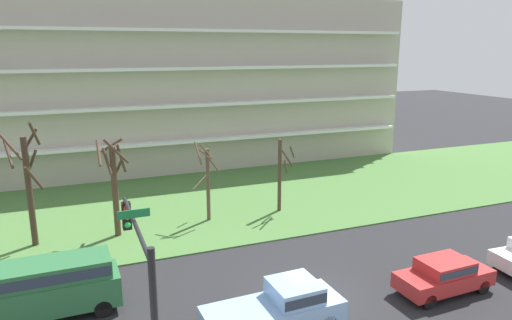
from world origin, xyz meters
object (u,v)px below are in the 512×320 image
Objects in this scene: pickup_blue_center_left at (279,308)px; traffic_signal_mast at (143,291)px; sedan_red_center_right at (444,274)px; tree_far_left at (28,183)px; tree_center at (207,180)px; van_green_near_left at (52,284)px; tree_left at (114,182)px; tree_right at (281,173)px.

traffic_signal_mast reaches higher than pickup_blue_center_left.
tree_far_left is at bearing 142.88° from sedan_red_center_right.
tree_center is 12.60m from pickup_blue_center_left.
pickup_blue_center_left is 8.08m from sedan_red_center_right.
van_green_near_left is at bearing 149.06° from pickup_blue_center_left.
tree_center is 0.97× the size of van_green_near_left.
pickup_blue_center_left is at bearing 28.00° from traffic_signal_mast.
tree_far_left is 1.18× the size of tree_left.
tree_far_left reaches higher than tree_left.
van_green_near_left is at bearing 162.89° from sedan_red_center_right.
tree_right is 0.90× the size of pickup_blue_center_left.
van_green_near_left is at bearing -81.98° from tree_far_left.
sedan_red_center_right is (7.26, -12.47, -1.81)m from tree_center.
tree_right is 1.11× the size of sedan_red_center_right.
tree_far_left is at bearing -82.80° from van_green_near_left.
van_green_near_left is at bearing -137.95° from tree_center.
tree_left is at bearing 109.80° from pickup_blue_center_left.
van_green_near_left is at bearing -150.38° from tree_right.
tree_right is at bearing 1.76° from tree_left.
traffic_signal_mast is (-5.36, -2.85, 3.30)m from pickup_blue_center_left.
van_green_near_left is at bearing -113.56° from tree_left.
tree_left is 1.09× the size of pickup_blue_center_left.
tree_center reaches higher than tree_right.
van_green_near_left is 0.83× the size of traffic_signal_mast.
tree_right is 18.93m from traffic_signal_mast.
tree_center is at bearing 84.57° from pickup_blue_center_left.
tree_right is 15.96m from van_green_near_left.
tree_left is 1.21× the size of tree_right.
van_green_near_left is 0.96× the size of pickup_blue_center_left.
pickup_blue_center_left is (4.74, -12.03, -2.25)m from tree_left.
van_green_near_left reaches higher than pickup_blue_center_left.
tree_center is 14.55m from sedan_red_center_right.
tree_far_left is at bearing 176.27° from tree_left.
tree_right is at bearing -1.26° from tree_center.
tree_right is at bearing 63.14° from pickup_blue_center_left.
tree_far_left is 8.22m from van_green_near_left.
tree_left is at bearing -178.24° from tree_right.
tree_far_left is at bearing 124.84° from pickup_blue_center_left.
tree_right is (4.99, -0.11, -0.01)m from tree_center.
sedan_red_center_right is at bearing -79.59° from tree_right.
tree_far_left is at bearing -179.16° from tree_center.
tree_right is 13.75m from pickup_blue_center_left.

